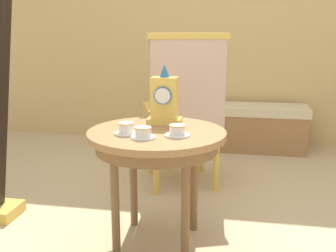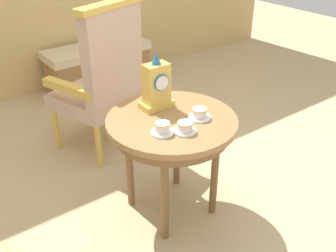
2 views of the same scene
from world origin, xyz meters
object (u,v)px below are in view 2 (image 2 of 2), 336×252
at_px(side_table, 172,130).
at_px(armchair, 103,78).
at_px(teacup_center, 200,114).
at_px(teacup_right, 185,127).
at_px(mantel_clock, 157,86).
at_px(window_bench, 98,67).
at_px(teacup_left, 162,129).

bearing_deg(side_table, armchair, 88.39).
relative_size(side_table, teacup_center, 5.73).
height_order(side_table, teacup_right, teacup_right).
distance_m(teacup_right, mantel_clock, 0.34).
bearing_deg(teacup_right, window_bench, 74.95).
distance_m(teacup_right, armchair, 1.02).
bearing_deg(armchair, teacup_left, -99.54).
relative_size(teacup_left, mantel_clock, 0.37).
height_order(teacup_left, window_bench, teacup_left).
bearing_deg(side_table, teacup_left, -143.24).
height_order(mantel_clock, window_bench, mantel_clock).
bearing_deg(teacup_left, teacup_center, 2.50).
relative_size(side_table, mantel_clock, 2.19).
xyz_separation_m(teacup_left, armchair, (0.16, 0.96, -0.08)).
bearing_deg(teacup_center, armchair, 96.07).
bearing_deg(window_bench, teacup_left, -108.07).
distance_m(teacup_left, mantel_clock, 0.32).
relative_size(mantel_clock, window_bench, 0.32).
distance_m(side_table, mantel_clock, 0.26).
distance_m(teacup_right, teacup_center, 0.17).
distance_m(teacup_center, mantel_clock, 0.30).
distance_m(teacup_left, teacup_right, 0.12).
relative_size(side_table, armchair, 0.65).
relative_size(teacup_left, armchair, 0.11).
distance_m(teacup_left, window_bench, 2.22).
xyz_separation_m(side_table, teacup_right, (-0.03, -0.16, 0.10)).
bearing_deg(teacup_center, side_table, 143.88).
height_order(teacup_center, mantel_clock, mantel_clock).
relative_size(teacup_left, teacup_center, 0.96).
xyz_separation_m(side_table, window_bench, (0.54, 1.96, -0.35)).
bearing_deg(side_table, teacup_center, -36.12).
distance_m(teacup_left, teacup_center, 0.26).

